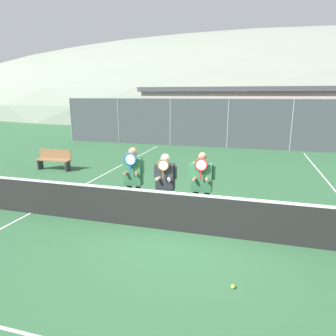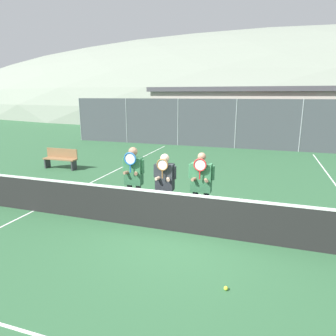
% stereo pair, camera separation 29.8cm
% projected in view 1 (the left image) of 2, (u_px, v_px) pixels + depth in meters
% --- Properties ---
extents(ground_plane, '(120.00, 120.00, 0.00)m').
position_uv_depth(ground_plane, '(182.00, 232.00, 6.87)').
color(ground_plane, '#2D5B38').
extents(hill_distant, '(140.50, 78.06, 27.32)m').
position_uv_depth(hill_distant, '(247.00, 110.00, 61.77)').
color(hill_distant, gray).
rests_on(hill_distant, ground_plane).
extents(clubhouse_building, '(18.87, 5.50, 3.68)m').
position_uv_depth(clubhouse_building, '(254.00, 109.00, 25.30)').
color(clubhouse_building, beige).
rests_on(clubhouse_building, ground_plane).
extents(fence_back, '(20.95, 0.06, 2.84)m').
position_uv_depth(fence_back, '(228.00, 124.00, 17.42)').
color(fence_back, gray).
rests_on(fence_back, ground_plane).
extents(tennis_net, '(11.14, 0.09, 1.05)m').
position_uv_depth(tennis_net, '(183.00, 212.00, 6.75)').
color(tennis_net, gray).
rests_on(tennis_net, ground_plane).
extents(court_line_left_sideline, '(0.05, 16.00, 0.01)m').
position_uv_depth(court_line_left_sideline, '(89.00, 182.00, 10.76)').
color(court_line_left_sideline, white).
rests_on(court_line_left_sideline, ground_plane).
extents(player_leftmost, '(0.58, 0.34, 1.82)m').
position_uv_depth(player_leftmost, '(133.00, 176.00, 7.43)').
color(player_leftmost, '#56565B').
rests_on(player_leftmost, ground_plane).
extents(player_center_left, '(0.57, 0.34, 1.70)m').
position_uv_depth(player_center_left, '(165.00, 182.00, 7.23)').
color(player_center_left, '#56565B').
rests_on(player_center_left, ground_plane).
extents(player_center_right, '(0.61, 0.34, 1.78)m').
position_uv_depth(player_center_right, '(202.00, 183.00, 7.01)').
color(player_center_right, '#232838').
rests_on(player_center_right, ground_plane).
extents(car_far_left, '(4.43, 1.94, 1.80)m').
position_uv_depth(car_far_left, '(137.00, 124.00, 22.64)').
color(car_far_left, slate).
rests_on(car_far_left, ground_plane).
extents(car_left_of_center, '(4.24, 2.01, 1.88)m').
position_uv_depth(car_left_of_center, '(204.00, 125.00, 21.18)').
color(car_left_of_center, silver).
rests_on(car_left_of_center, ground_plane).
extents(car_center, '(4.25, 2.02, 1.76)m').
position_uv_depth(car_center, '(280.00, 128.00, 20.08)').
color(car_center, maroon).
rests_on(car_center, ground_plane).
extents(bench_courtside, '(1.50, 0.36, 0.85)m').
position_uv_depth(bench_courtside, '(54.00, 159.00, 12.48)').
color(bench_courtside, olive).
rests_on(bench_courtside, ground_plane).
extents(tennis_ball_on_court, '(0.07, 0.07, 0.07)m').
position_uv_depth(tennis_ball_on_court, '(233.00, 287.00, 4.85)').
color(tennis_ball_on_court, '#CCDB33').
rests_on(tennis_ball_on_court, ground_plane).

